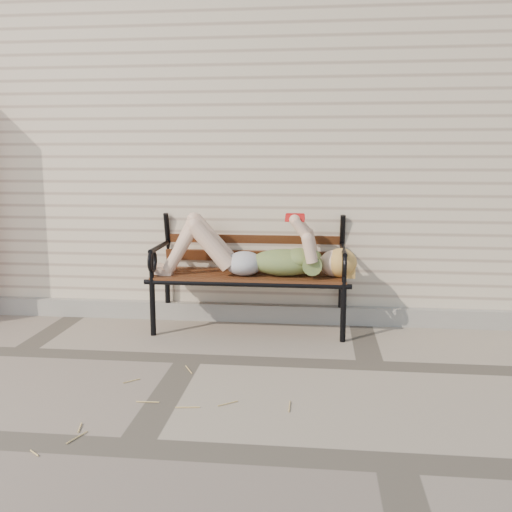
# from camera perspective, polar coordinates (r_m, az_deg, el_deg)

# --- Properties ---
(ground) EXTENTS (80.00, 80.00, 0.00)m
(ground) POSITION_cam_1_polar(r_m,az_deg,el_deg) (4.08, -6.64, -10.15)
(ground) COLOR gray
(ground) RESTS_ON ground
(house_wall) EXTENTS (8.00, 4.00, 3.00)m
(house_wall) POSITION_cam_1_polar(r_m,az_deg,el_deg) (6.79, -1.20, 10.78)
(house_wall) COLOR beige
(house_wall) RESTS_ON ground
(foundation_strip) EXTENTS (8.00, 0.10, 0.15)m
(foundation_strip) POSITION_cam_1_polar(r_m,az_deg,el_deg) (4.96, -4.17, -5.55)
(foundation_strip) COLOR #9D9A8E
(foundation_strip) RESTS_ON ground
(garden_bench) EXTENTS (1.68, 0.67, 1.09)m
(garden_bench) POSITION_cam_1_polar(r_m,az_deg,el_deg) (4.66, -0.49, 0.21)
(garden_bench) COLOR black
(garden_bench) RESTS_ON ground
(reading_woman) EXTENTS (1.59, 0.36, 0.50)m
(reading_woman) POSITION_cam_1_polar(r_m,az_deg,el_deg) (4.52, -0.51, 0.38)
(reading_woman) COLOR #0A3646
(reading_woman) RESTS_ON ground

